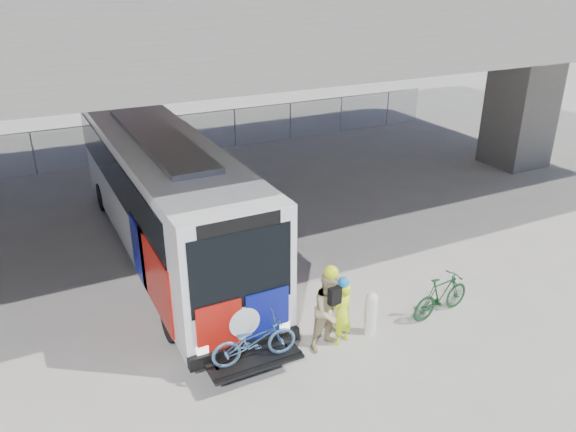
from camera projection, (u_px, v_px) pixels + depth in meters
ground at (264, 274)px, 15.95m from camera, size 160.00×160.00×0.00m
bus at (163, 187)px, 16.41m from camera, size 2.67×12.94×3.69m
overpass at (203, 21)px, 16.56m from camera, size 40.00×16.00×7.95m
chainlink_fence at (152, 127)px, 25.16m from camera, size 30.00×0.06×30.00m
bollard at (371, 312)px, 13.15m from camera, size 0.28×0.28×1.09m
cyclist_hivis at (342, 312)px, 12.72m from camera, size 0.65×0.51×1.72m
cyclist_tan at (330, 309)px, 12.52m from camera, size 1.02×0.85×2.09m
bike_parked at (441, 295)px, 13.88m from camera, size 1.86×0.71×1.09m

